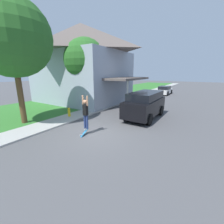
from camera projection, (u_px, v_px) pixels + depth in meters
name	position (u px, v px, depth m)	size (l,w,h in m)	color
ground_plane	(95.00, 133.00, 8.82)	(120.00, 120.00, 0.00)	#49494C
lawn	(74.00, 102.00, 17.85)	(10.00, 80.00, 0.08)	#2D6B28
sidewalk	(104.00, 106.00, 15.56)	(1.80, 80.00, 0.10)	#9E9E99
house	(82.00, 62.00, 17.65)	(12.53, 8.63, 8.73)	#99A3B2
lawn_tree_near	(11.00, 38.00, 9.08)	(4.82, 4.82, 7.87)	brown
lawn_tree_far	(85.00, 60.00, 14.28)	(4.02, 4.02, 6.56)	brown
suv_parked	(145.00, 104.00, 11.63)	(2.05, 4.67, 2.02)	black
car_down_street	(164.00, 90.00, 24.61)	(1.86, 4.47, 1.32)	silver
skateboarder	(86.00, 112.00, 8.42)	(0.41, 0.22, 1.91)	navy
skateboard	(84.00, 133.00, 8.55)	(0.29, 0.72, 0.37)	#236B99
fire_hydrant	(69.00, 112.00, 11.81)	(0.20, 0.20, 0.71)	gold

